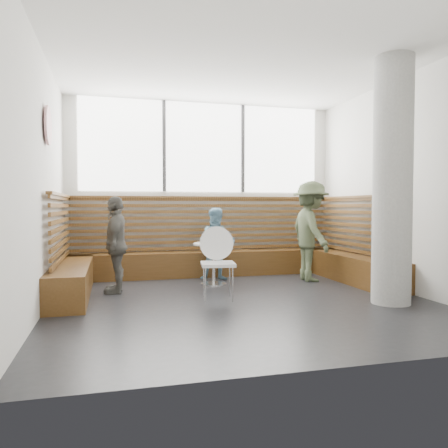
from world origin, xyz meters
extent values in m
cube|color=silver|center=(0.00, 0.00, 1.60)|extent=(5.00, 5.00, 3.20)
cube|color=black|center=(0.00, 0.00, 0.00)|extent=(5.00, 5.00, 0.01)
cube|color=white|center=(0.00, 0.00, 3.20)|extent=(5.00, 5.00, 0.01)
cube|color=white|center=(0.00, 2.48, 2.38)|extent=(4.50, 0.02, 1.65)
cube|color=#3F3F42|center=(-0.75, 2.46, 2.38)|extent=(0.06, 0.04, 1.65)
cube|color=#3F3F42|center=(0.75, 2.46, 2.38)|extent=(0.06, 0.04, 1.65)
cube|color=#442A11|center=(0.00, 2.25, 0.23)|extent=(5.00, 0.50, 0.45)
cube|color=#442A11|center=(-2.25, 1.25, 0.23)|extent=(0.50, 2.50, 0.45)
cube|color=#442A11|center=(2.25, 1.25, 0.23)|extent=(0.50, 2.50, 0.45)
cube|color=#4A2D12|center=(0.00, 2.42, 0.95)|extent=(4.88, 0.08, 0.98)
cube|color=#4A2D12|center=(-2.42, 1.25, 0.95)|extent=(0.08, 2.38, 0.98)
cube|color=#4A2D12|center=(2.42, 1.25, 0.95)|extent=(0.08, 2.38, 0.98)
cylinder|color=gray|center=(1.85, -0.60, 1.60)|extent=(0.50, 0.50, 3.20)
cylinder|color=white|center=(-2.46, 0.40, 2.30)|extent=(0.03, 0.50, 0.50)
cylinder|color=silver|center=(-0.09, 1.32, 0.01)|extent=(0.41, 0.41, 0.02)
cylinder|color=silver|center=(-0.09, 1.32, 0.34)|extent=(0.06, 0.06, 0.65)
cylinder|color=#B7B7BA|center=(-0.09, 1.32, 0.66)|extent=(0.66, 0.66, 0.03)
cube|color=white|center=(-0.29, 0.20, 0.49)|extent=(0.45, 0.43, 0.04)
cylinder|color=white|center=(-0.29, 0.39, 0.76)|extent=(0.47, 0.11, 0.47)
cylinder|color=silver|center=(-0.48, 0.04, 0.23)|extent=(0.02, 0.02, 0.46)
cylinder|color=silver|center=(-0.11, 0.04, 0.23)|extent=(0.02, 0.02, 0.46)
cylinder|color=silver|center=(-0.48, 0.36, 0.23)|extent=(0.02, 0.02, 0.46)
cylinder|color=silver|center=(-0.11, 0.36, 0.23)|extent=(0.02, 0.02, 0.46)
imported|color=#465136|center=(1.60, 1.27, 0.85)|extent=(0.67, 1.12, 1.70)
imported|color=#5D88A1|center=(0.08, 1.74, 0.62)|extent=(0.69, 0.59, 1.25)
imported|color=#53514C|center=(-1.63, 1.06, 0.71)|extent=(0.44, 0.87, 1.42)
cylinder|color=white|center=(-0.25, 1.42, 0.68)|extent=(0.19, 0.19, 0.01)
cylinder|color=white|center=(-0.04, 1.48, 0.68)|extent=(0.20, 0.20, 0.01)
cylinder|color=white|center=(-0.24, 1.24, 0.73)|extent=(0.06, 0.06, 0.10)
cylinder|color=white|center=(-0.01, 1.29, 0.73)|extent=(0.07, 0.07, 0.11)
cylinder|color=white|center=(0.13, 1.30, 0.73)|extent=(0.07, 0.07, 0.11)
cube|color=#A5C64C|center=(-0.07, 1.15, 0.68)|extent=(0.23, 0.20, 0.00)
camera|label=1|loc=(-1.70, -5.55, 1.27)|focal=35.00mm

